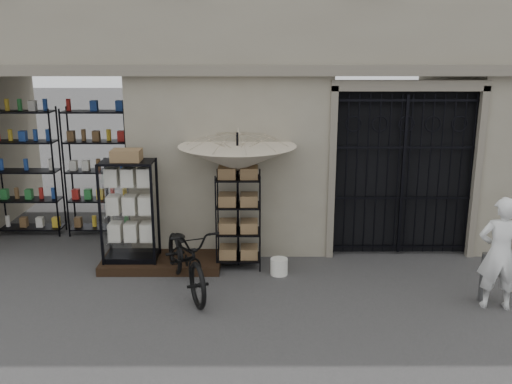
{
  "coord_description": "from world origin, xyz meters",
  "views": [
    {
      "loc": [
        -0.82,
        -7.49,
        3.71
      ],
      "look_at": [
        -0.8,
        1.4,
        1.35
      ],
      "focal_mm": 40.0,
      "sensor_mm": 36.0,
      "label": 1
    }
  ],
  "objects_px": {
    "wire_rack": "(238,221)",
    "bicycle": "(187,289)",
    "market_umbrella": "(237,151)",
    "display_cabinet": "(130,216)",
    "shopkeeper": "(493,307)",
    "white_bucket": "(279,267)",
    "steel_bollard": "(485,277)"
  },
  "relations": [
    {
      "from": "display_cabinet",
      "to": "shopkeeper",
      "type": "xyz_separation_m",
      "value": [
        5.51,
        -1.49,
        -0.91
      ]
    },
    {
      "from": "wire_rack",
      "to": "white_bucket",
      "type": "height_order",
      "value": "wire_rack"
    },
    {
      "from": "display_cabinet",
      "to": "shopkeeper",
      "type": "distance_m",
      "value": 5.78
    },
    {
      "from": "display_cabinet",
      "to": "market_umbrella",
      "type": "xyz_separation_m",
      "value": [
        1.78,
        0.11,
        1.07
      ]
    },
    {
      "from": "wire_rack",
      "to": "market_umbrella",
      "type": "relative_size",
      "value": 0.6
    },
    {
      "from": "shopkeeper",
      "to": "white_bucket",
      "type": "bearing_deg",
      "value": -13.91
    },
    {
      "from": "white_bucket",
      "to": "steel_bollard",
      "type": "xyz_separation_m",
      "value": [
        2.96,
        -0.99,
        0.24
      ]
    },
    {
      "from": "bicycle",
      "to": "shopkeeper",
      "type": "relative_size",
      "value": 1.24
    },
    {
      "from": "wire_rack",
      "to": "bicycle",
      "type": "bearing_deg",
      "value": -120.45
    },
    {
      "from": "bicycle",
      "to": "shopkeeper",
      "type": "bearing_deg",
      "value": -29.4
    },
    {
      "from": "display_cabinet",
      "to": "bicycle",
      "type": "xyz_separation_m",
      "value": [
        1.02,
        -0.88,
        -0.91
      ]
    },
    {
      "from": "market_umbrella",
      "to": "bicycle",
      "type": "relative_size",
      "value": 1.35
    },
    {
      "from": "wire_rack",
      "to": "white_bucket",
      "type": "relative_size",
      "value": 5.77
    },
    {
      "from": "display_cabinet",
      "to": "white_bucket",
      "type": "xyz_separation_m",
      "value": [
        2.46,
        -0.3,
        -0.77
      ]
    },
    {
      "from": "display_cabinet",
      "to": "shopkeeper",
      "type": "height_order",
      "value": "display_cabinet"
    },
    {
      "from": "white_bucket",
      "to": "steel_bollard",
      "type": "relative_size",
      "value": 0.38
    },
    {
      "from": "display_cabinet",
      "to": "wire_rack",
      "type": "height_order",
      "value": "display_cabinet"
    },
    {
      "from": "steel_bollard",
      "to": "shopkeeper",
      "type": "distance_m",
      "value": 0.43
    },
    {
      "from": "display_cabinet",
      "to": "white_bucket",
      "type": "height_order",
      "value": "display_cabinet"
    },
    {
      "from": "steel_bollard",
      "to": "shopkeeper",
      "type": "bearing_deg",
      "value": -66.07
    },
    {
      "from": "white_bucket",
      "to": "wire_rack",
      "type": "bearing_deg",
      "value": 151.16
    },
    {
      "from": "market_umbrella",
      "to": "steel_bollard",
      "type": "distance_m",
      "value": 4.22
    },
    {
      "from": "display_cabinet",
      "to": "white_bucket",
      "type": "distance_m",
      "value": 2.6
    },
    {
      "from": "market_umbrella",
      "to": "bicycle",
      "type": "height_order",
      "value": "market_umbrella"
    },
    {
      "from": "market_umbrella",
      "to": "white_bucket",
      "type": "xyz_separation_m",
      "value": [
        0.68,
        -0.42,
        -1.84
      ]
    },
    {
      "from": "bicycle",
      "to": "shopkeeper",
      "type": "xyz_separation_m",
      "value": [
        4.49,
        -0.61,
        0.0
      ]
    },
    {
      "from": "display_cabinet",
      "to": "bicycle",
      "type": "bearing_deg",
      "value": -51.4
    },
    {
      "from": "display_cabinet",
      "to": "shopkeeper",
      "type": "relative_size",
      "value": 1.11
    },
    {
      "from": "white_bucket",
      "to": "shopkeeper",
      "type": "xyz_separation_m",
      "value": [
        3.05,
        -1.19,
        -0.14
      ]
    },
    {
      "from": "market_umbrella",
      "to": "bicycle",
      "type": "xyz_separation_m",
      "value": [
        -0.76,
        -0.99,
        -1.97
      ]
    },
    {
      "from": "wire_rack",
      "to": "market_umbrella",
      "type": "xyz_separation_m",
      "value": [
        -0.01,
        0.05,
        1.17
      ]
    },
    {
      "from": "white_bucket",
      "to": "shopkeeper",
      "type": "relative_size",
      "value": 0.17
    }
  ]
}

